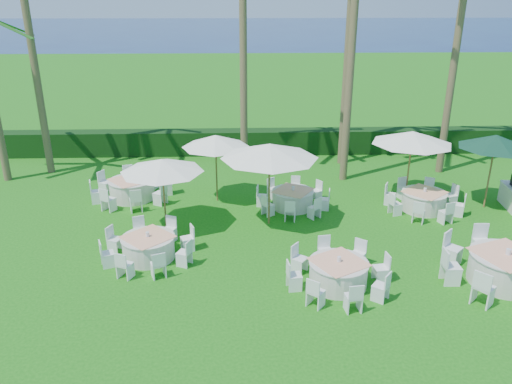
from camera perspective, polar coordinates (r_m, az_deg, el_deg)
ground at (r=14.61m, az=3.76°, el=-9.43°), size 120.00×120.00×0.00m
hedge at (r=25.46m, az=1.17°, el=5.77°), size 34.00×1.00×1.20m
ocean at (r=114.72m, az=-1.42°, el=17.75°), size 260.00×260.00×0.00m
banquet_table_a at (r=15.63m, az=-12.18°, el=-6.13°), size 2.77×2.77×0.87m
banquet_table_b at (r=14.12m, az=9.37°, el=-9.09°), size 2.89×2.89×0.88m
banquet_table_c at (r=15.64m, az=26.59°, el=-7.75°), size 3.49×3.49×1.04m
banquet_table_d at (r=20.28m, az=-13.99°, el=0.39°), size 3.12×3.12×0.95m
banquet_table_e at (r=18.89m, az=4.23°, el=-0.74°), size 2.77×2.77×0.85m
banquet_table_f at (r=19.66m, az=18.61°, el=-0.91°), size 2.84×2.84×0.88m
umbrella_a at (r=16.76m, az=-10.71°, el=3.00°), size 2.79×2.79×2.51m
umbrella_b at (r=16.74m, az=1.55°, el=4.70°), size 3.33×3.33×2.92m
umbrella_c at (r=18.90m, az=-4.65°, el=5.83°), size 2.58×2.58×2.65m
umbrella_d at (r=19.83m, az=17.43°, el=5.96°), size 3.06×3.06×2.76m
umbrella_green at (r=20.14m, az=25.70°, el=5.23°), size 2.64×2.64×2.83m
palm_a at (r=23.56m, az=-24.50°, el=16.41°), size 4.32×4.32×11.34m
palm_b at (r=21.93m, az=-1.47°, el=16.13°), size 4.39×4.19×9.96m
palm_c at (r=20.98m, az=11.12°, el=19.04°), size 4.33×4.31×12.49m
palm_d at (r=23.37m, az=10.45°, el=15.43°), size 4.29×4.35×9.40m
palm_e at (r=23.24m, az=22.06°, el=16.05°), size 4.11×4.40×10.82m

